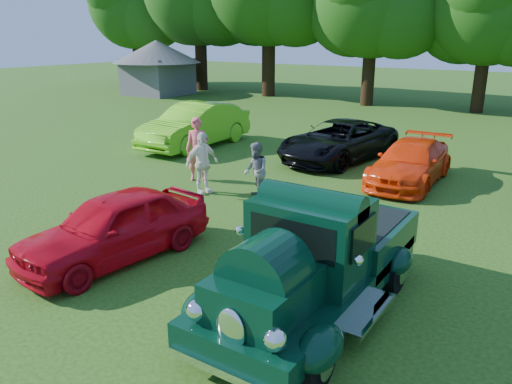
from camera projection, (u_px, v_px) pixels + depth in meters
The scene contains 10 objects.
ground at pixel (234, 285), 9.02m from camera, with size 120.00×120.00×0.00m, color #1F4710.
hero_pickup at pixel (316, 262), 7.98m from camera, with size 2.35×5.05×1.98m.
red_convertible at pixel (115, 226), 9.92m from camera, with size 1.62×4.02×1.37m, color red.
back_car_lime at pixel (195, 125), 19.83m from camera, with size 1.82×5.21×1.72m, color #64D21C.
back_car_black at pixel (339, 141), 17.71m from camera, with size 2.34×5.08×1.41m, color black.
back_car_orange at pixel (410, 162), 15.06m from camera, with size 1.77×4.35×1.26m, color #F43608.
spectator_pink at pixel (198, 149), 15.19m from camera, with size 0.71×0.47×1.95m, color #E75F61.
spectator_grey at pixel (256, 171), 13.55m from camera, with size 0.76×0.59×1.57m, color slate.
spectator_white at pixel (202, 163), 13.99m from camera, with size 1.03×0.43×1.76m, color white.
gazebo at pixel (157, 61), 36.53m from camera, with size 6.40×6.40×3.90m.
Camera 1 is at (4.77, -6.54, 4.35)m, focal length 35.00 mm.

